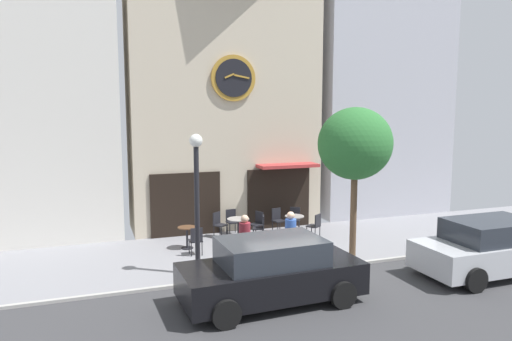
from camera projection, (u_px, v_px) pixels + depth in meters
The scene contains 21 objects.
ground_plane at pixel (305, 279), 12.96m from camera, with size 29.40×11.00×0.13m.
clock_building at pixel (224, 72), 18.27m from camera, with size 7.27×3.57×11.65m.
neighbor_building_left at pixel (26, 56), 16.81m from camera, with size 6.02×4.25×12.86m.
neighbor_building_right at pixel (367, 59), 21.66m from camera, with size 6.07×4.70×13.72m.
street_lamp at pixel (197, 204), 13.00m from camera, with size 0.36×0.36×3.92m.
street_tree at pixel (355, 144), 14.26m from camera, with size 2.30×2.07×4.64m.
cafe_table_near_curb at pixel (187, 234), 15.64m from camera, with size 0.61×0.61×0.73m.
cafe_table_leftmost at pixel (238, 224), 16.70m from camera, with size 0.78×0.78×0.76m.
cafe_table_center_left at pixel (294, 222), 17.10m from camera, with size 0.69×0.69×0.77m.
cafe_chair_mid_row at pixel (196, 239), 14.91m from camera, with size 0.40×0.40×0.90m.
cafe_chair_near_lamp at pixel (261, 226), 16.53m from camera, with size 0.52×0.52×0.90m.
cafe_chair_curbside at pixel (315, 224), 16.80m from camera, with size 0.56×0.56×0.90m.
cafe_chair_near_tree at pixel (278, 218), 17.70m from camera, with size 0.48×0.48×0.90m.
cafe_chair_left_end at pixel (232, 220), 17.50m from camera, with size 0.43×0.43×0.90m.
cafe_chair_right_end at pixel (295, 217), 17.87m from camera, with size 0.54×0.54×0.90m.
cafe_chair_by_entrance at pixel (257, 222), 17.13m from camera, with size 0.53×0.53×0.90m.
cafe_chair_corner at pixel (219, 223), 17.03m from camera, with size 0.56×0.56×0.90m.
pedestrian_blue at pixel (291, 239), 13.65m from camera, with size 0.40×0.40×1.67m.
pedestrian_maroon at pixel (245, 243), 13.22m from camera, with size 0.44×0.44×1.67m.
parked_car_black at pixel (271, 272), 11.22m from camera, with size 4.36×2.14×1.55m.
parked_car_silver at pixel (491, 248), 13.17m from camera, with size 4.31×2.04×1.55m.
Camera 1 is at (-5.43, -11.77, 4.57)m, focal length 33.33 mm.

